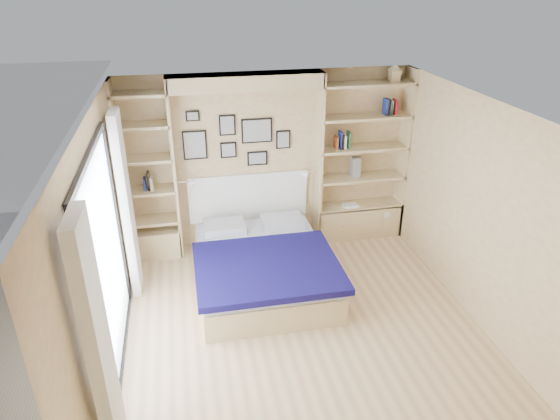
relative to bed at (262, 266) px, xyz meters
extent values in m
plane|color=#D3B77D|center=(0.29, -1.05, -0.28)|extent=(4.50, 4.50, 0.00)
plane|color=#DABF81|center=(0.29, 1.20, 0.97)|extent=(4.00, 0.00, 4.00)
plane|color=#DABF81|center=(0.29, -3.30, 0.97)|extent=(4.00, 0.00, 4.00)
plane|color=#DABF81|center=(-1.71, -1.05, 0.97)|extent=(0.00, 4.50, 4.50)
plane|color=#DABF81|center=(2.29, -1.05, 0.97)|extent=(0.00, 4.50, 4.50)
plane|color=white|center=(0.29, -1.05, 2.22)|extent=(4.50, 4.50, 0.00)
cube|color=#E2C988|center=(-1.01, 1.03, 0.97)|extent=(0.04, 0.35, 2.50)
cube|color=#E2C988|center=(0.99, 1.03, 0.97)|extent=(0.04, 0.35, 2.50)
cube|color=#E2C988|center=(-0.01, 1.03, 2.12)|extent=(2.00, 0.35, 0.20)
cube|color=#E2C988|center=(2.27, 1.03, 0.97)|extent=(0.04, 0.35, 2.50)
cube|color=#E2C988|center=(-1.69, 1.03, 0.97)|extent=(0.04, 0.35, 2.50)
cube|color=#E2C988|center=(1.64, 1.03, -0.03)|extent=(1.30, 0.35, 0.50)
cube|color=#E2C988|center=(-1.36, 1.03, -0.08)|extent=(0.70, 0.35, 0.40)
cube|color=black|center=(-1.68, -1.05, 1.95)|extent=(0.04, 2.08, 0.06)
cube|color=black|center=(-1.68, -1.05, -0.25)|extent=(0.04, 2.08, 0.06)
cube|color=black|center=(-1.68, -2.07, 0.82)|extent=(0.04, 0.06, 2.20)
cube|color=black|center=(-1.68, -0.03, 0.82)|extent=(0.04, 0.06, 2.20)
cube|color=silver|center=(-1.69, -1.05, 0.84)|extent=(0.01, 2.00, 2.20)
cube|color=white|center=(-1.59, -2.35, 0.87)|extent=(0.10, 0.45, 2.30)
cube|color=white|center=(-1.59, 0.25, 0.87)|extent=(0.10, 0.45, 2.30)
cube|color=#E2C988|center=(1.64, 1.03, 0.22)|extent=(1.30, 0.35, 0.04)
cube|color=#E2C988|center=(1.64, 1.03, 0.67)|extent=(1.30, 0.35, 0.04)
cube|color=#E2C988|center=(1.64, 1.03, 1.12)|extent=(1.30, 0.35, 0.04)
cube|color=#E2C988|center=(1.64, 1.03, 1.57)|extent=(1.30, 0.35, 0.04)
cube|color=#E2C988|center=(1.64, 1.03, 2.02)|extent=(1.30, 0.35, 0.04)
cube|color=#E2C988|center=(-1.36, 1.03, 0.27)|extent=(0.70, 0.35, 0.04)
cube|color=#E2C988|center=(-1.36, 1.03, 0.72)|extent=(0.70, 0.35, 0.04)
cube|color=#E2C988|center=(-1.36, 1.03, 1.17)|extent=(0.70, 0.35, 0.04)
cube|color=#E2C988|center=(-1.36, 1.03, 1.62)|extent=(0.70, 0.35, 0.04)
cube|color=#E2C988|center=(-1.36, 1.03, 2.02)|extent=(0.70, 0.35, 0.04)
cube|color=#E2C988|center=(0.00, -0.02, -0.10)|extent=(1.62, 2.03, 0.35)
cube|color=silver|center=(0.00, -0.02, 0.13)|extent=(1.58, 1.99, 0.10)
cube|color=#0F0B45|center=(0.00, -0.36, 0.20)|extent=(1.72, 1.42, 0.08)
cube|color=silver|center=(-0.41, 0.70, 0.24)|extent=(0.56, 0.41, 0.12)
cube|color=silver|center=(0.41, 0.70, 0.24)|extent=(0.56, 0.41, 0.12)
cube|color=white|center=(0.00, 1.17, 0.44)|extent=(1.72, 0.04, 0.70)
cube|color=black|center=(-0.71, 1.18, 1.27)|extent=(0.32, 0.02, 0.40)
cube|color=gray|center=(-0.71, 1.17, 1.27)|extent=(0.28, 0.01, 0.36)
cube|color=black|center=(-0.26, 1.18, 1.52)|extent=(0.22, 0.02, 0.28)
cube|color=gray|center=(-0.26, 1.17, 1.52)|extent=(0.18, 0.01, 0.24)
cube|color=black|center=(-0.26, 1.18, 1.17)|extent=(0.22, 0.02, 0.22)
cube|color=gray|center=(-0.26, 1.17, 1.17)|extent=(0.18, 0.01, 0.18)
cube|color=black|center=(0.14, 1.18, 1.42)|extent=(0.42, 0.02, 0.34)
cube|color=gray|center=(0.14, 1.17, 1.42)|extent=(0.38, 0.01, 0.30)
cube|color=black|center=(0.14, 1.18, 1.02)|extent=(0.28, 0.02, 0.20)
cube|color=gray|center=(0.14, 1.17, 1.02)|extent=(0.24, 0.01, 0.16)
cube|color=black|center=(0.51, 1.18, 1.27)|extent=(0.20, 0.02, 0.26)
cube|color=gray|center=(0.51, 1.17, 1.27)|extent=(0.16, 0.01, 0.22)
cube|color=black|center=(-0.71, 1.18, 1.67)|extent=(0.18, 0.02, 0.14)
cube|color=gray|center=(-0.71, 1.17, 1.67)|extent=(0.14, 0.01, 0.10)
cylinder|color=silver|center=(-0.87, 0.95, 0.84)|extent=(0.20, 0.02, 0.02)
cone|color=white|center=(-0.77, 0.95, 0.82)|extent=(0.13, 0.12, 0.15)
cylinder|color=silver|center=(0.85, 0.95, 0.84)|extent=(0.20, 0.02, 0.02)
cone|color=white|center=(0.75, 0.95, 0.82)|extent=(0.13, 0.12, 0.15)
cube|color=#A54A27|center=(1.24, 1.02, 1.23)|extent=(0.02, 0.15, 0.18)
cube|color=navy|center=(1.30, 1.02, 1.27)|extent=(0.03, 0.15, 0.25)
cube|color=black|center=(1.32, 1.02, 1.25)|extent=(0.03, 0.15, 0.22)
cube|color=#BFB28C|center=(1.35, 1.02, 1.24)|extent=(0.04, 0.15, 0.19)
cube|color=#26532E|center=(1.42, 1.02, 1.26)|extent=(0.03, 0.15, 0.24)
cube|color=navy|center=(1.92, 1.02, 1.71)|extent=(0.03, 0.15, 0.22)
cube|color=black|center=(1.96, 1.02, 1.70)|extent=(0.03, 0.15, 0.22)
cube|color=#CAB993|center=(1.97, 1.02, 1.70)|extent=(0.04, 0.15, 0.21)
cube|color=#26593F|center=(2.00, 1.02, 1.70)|extent=(0.03, 0.15, 0.21)
cube|color=maroon|center=(2.06, 1.02, 1.70)|extent=(0.03, 0.15, 0.21)
cube|color=navy|center=(-1.41, 1.02, 0.83)|extent=(0.02, 0.15, 0.17)
cube|color=black|center=(-1.36, 1.02, 0.87)|extent=(0.03, 0.15, 0.25)
cube|color=#BFB28C|center=(-1.32, 1.02, 0.83)|extent=(0.03, 0.15, 0.18)
cube|color=#E2C988|center=(2.01, 1.02, 2.12)|extent=(0.13, 0.13, 0.15)
cone|color=#E2C988|center=(2.01, 1.02, 2.23)|extent=(0.20, 0.20, 0.08)
cube|color=slate|center=(1.55, 1.02, 0.84)|extent=(0.12, 0.12, 0.30)
cube|color=white|center=(1.49, 0.97, 0.26)|extent=(0.22, 0.16, 0.03)
camera|label=1|loc=(-0.86, -5.36, 3.42)|focal=32.00mm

